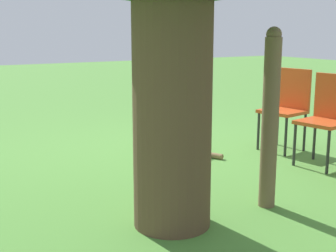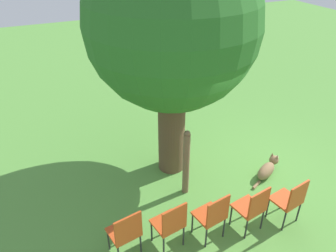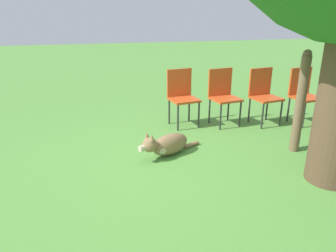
# 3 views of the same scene
# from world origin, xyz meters

# --- Properties ---
(ground_plane) EXTENTS (30.00, 30.00, 0.00)m
(ground_plane) POSITION_xyz_m (0.00, 0.00, 0.00)
(ground_plane) COLOR #56933D
(dog) EXTENTS (0.54, 0.95, 0.39)m
(dog) POSITION_xyz_m (-0.37, -0.43, 0.16)
(dog) COLOR olive
(dog) RESTS_ON ground_plane
(fence_post) EXTENTS (0.13, 0.13, 1.40)m
(fence_post) POSITION_xyz_m (-0.13, 1.35, 0.71)
(fence_post) COLOR brown
(fence_post) RESTS_ON ground_plane
(red_chair_0) EXTENTS (0.49, 0.51, 0.94)m
(red_chair_0) POSITION_xyz_m (-1.55, 0.10, 0.54)
(red_chair_0) COLOR #D14C1E
(red_chair_0) RESTS_ON ground_plane
(red_chair_1) EXTENTS (0.49, 0.51, 0.94)m
(red_chair_1) POSITION_xyz_m (-1.43, 0.78, 0.54)
(red_chair_1) COLOR #D14C1E
(red_chair_1) RESTS_ON ground_plane
(red_chair_2) EXTENTS (0.49, 0.51, 0.94)m
(red_chair_2) POSITION_xyz_m (-1.32, 1.47, 0.54)
(red_chair_2) COLOR #D14C1E
(red_chair_2) RESTS_ON ground_plane
(red_chair_3) EXTENTS (0.49, 0.51, 0.94)m
(red_chair_3) POSITION_xyz_m (-1.20, 2.15, 0.54)
(red_chair_3) COLOR #D14C1E
(red_chair_3) RESTS_ON ground_plane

